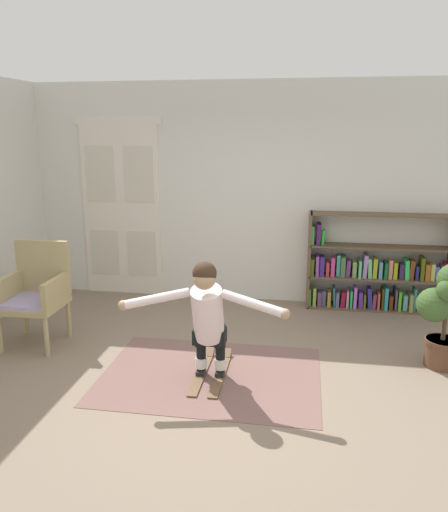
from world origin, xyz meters
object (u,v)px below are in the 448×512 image
object	(u,v)px
skis_pair	(211,371)
potted_plant	(443,307)
bookshelf	(376,274)
person_skier	(207,312)
wicker_chair	(36,291)

from	to	relation	value
skis_pair	potted_plant	bearing A→B (deg)	13.10
bookshelf	potted_plant	xyz separation A→B (m)	(0.41, -1.62, 0.14)
potted_plant	person_skier	size ratio (longest dim) A/B	0.71
potted_plant	person_skier	xyz separation A→B (m)	(-2.17, -0.68, 0.07)
bookshelf	wicker_chair	size ratio (longest dim) A/B	1.63
bookshelf	person_skier	bearing A→B (deg)	-127.32
bookshelf	potted_plant	bearing A→B (deg)	-75.67
skis_pair	person_skier	xyz separation A→B (m)	(0.00, -0.17, 0.67)
bookshelf	wicker_chair	bearing A→B (deg)	-155.95
potted_plant	skis_pair	xyz separation A→B (m)	(-2.17, -0.51, -0.60)
wicker_chair	bookshelf	bearing A→B (deg)	24.05
bookshelf	skis_pair	size ratio (longest dim) A/B	1.95
bookshelf	skis_pair	xyz separation A→B (m)	(-1.76, -2.13, -0.46)
potted_plant	person_skier	bearing A→B (deg)	-162.59
wicker_chair	potted_plant	xyz separation A→B (m)	(4.18, 0.06, 0.04)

